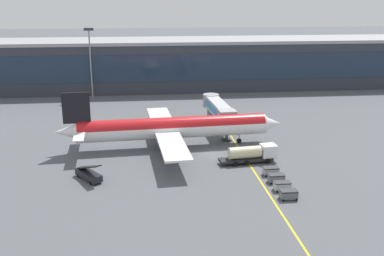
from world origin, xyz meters
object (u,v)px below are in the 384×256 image
(main_airliner, at_px, (172,128))
(baggage_cart_3, at_px, (271,171))
(baggage_cart_0, at_px, (289,194))
(baggage_cart_1, at_px, (282,186))
(fuel_tanker, at_px, (252,154))
(baggage_cart_2, at_px, (276,178))
(belt_loader, at_px, (89,174))

(main_airliner, xyz_separation_m, baggage_cart_3, (16.01, -16.97, -3.31))
(baggage_cart_0, distance_m, baggage_cart_1, 3.20)
(main_airliner, xyz_separation_m, baggage_cart_1, (16.06, -23.37, -3.31))
(baggage_cart_1, distance_m, baggage_cart_3, 6.40)
(main_airliner, xyz_separation_m, baggage_cart_0, (16.09, -26.57, -3.31))
(fuel_tanker, relative_size, baggage_cart_1, 4.13)
(fuel_tanker, bearing_deg, baggage_cart_1, -81.54)
(fuel_tanker, distance_m, baggage_cart_0, 16.14)
(baggage_cart_2, relative_size, baggage_cart_3, 1.00)
(baggage_cart_0, relative_size, baggage_cart_2, 1.00)
(baggage_cart_0, relative_size, baggage_cart_3, 1.00)
(main_airliner, relative_size, baggage_cart_2, 17.41)
(baggage_cart_0, bearing_deg, belt_loader, 160.67)
(belt_loader, height_order, baggage_cart_0, belt_loader)
(fuel_tanker, height_order, baggage_cart_2, fuel_tanker)
(fuel_tanker, xyz_separation_m, baggage_cart_2, (1.88, -9.60, -0.96))
(belt_loader, bearing_deg, baggage_cart_2, -8.30)
(baggage_cart_0, bearing_deg, baggage_cart_3, 90.49)
(fuel_tanker, xyz_separation_m, baggage_cart_3, (1.85, -6.40, -0.96))
(main_airliner, distance_m, baggage_cart_3, 23.56)
(baggage_cart_0, bearing_deg, main_airliner, 121.20)
(belt_loader, height_order, baggage_cart_2, belt_loader)
(fuel_tanker, distance_m, belt_loader, 29.71)
(baggage_cart_2, bearing_deg, baggage_cart_0, -89.51)
(main_airliner, bearing_deg, baggage_cart_2, -51.52)
(baggage_cart_0, height_order, baggage_cart_3, same)
(belt_loader, bearing_deg, fuel_tanker, 9.80)
(baggage_cart_2, bearing_deg, belt_loader, 171.70)
(main_airliner, distance_m, fuel_tanker, 17.82)
(fuel_tanker, height_order, baggage_cart_1, fuel_tanker)
(fuel_tanker, xyz_separation_m, belt_loader, (-29.27, -5.06, -0.76))
(fuel_tanker, relative_size, belt_loader, 1.73)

